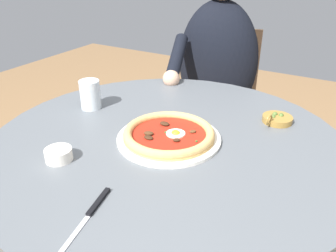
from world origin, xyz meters
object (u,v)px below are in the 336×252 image
(pizza_on_plate, at_px, (169,135))
(diner_person, at_px, (215,101))
(water_glass, at_px, (90,96))
(steak_knife, at_px, (92,211))
(cafe_chair_diner, at_px, (220,94))
(ramekin_capers, at_px, (59,154))
(dining_table, at_px, (167,175))
(olive_pan, at_px, (277,119))

(pizza_on_plate, relative_size, diner_person, 0.25)
(pizza_on_plate, distance_m, water_glass, 0.35)
(steak_knife, relative_size, cafe_chair_diner, 0.25)
(ramekin_capers, bearing_deg, cafe_chair_diner, 179.67)
(cafe_chair_diner, bearing_deg, ramekin_capers, -0.33)
(diner_person, height_order, cafe_chair_diner, diner_person)
(dining_table, distance_m, olive_pan, 0.39)
(pizza_on_plate, distance_m, olive_pan, 0.36)
(water_glass, relative_size, cafe_chair_diner, 0.12)
(dining_table, relative_size, ramekin_capers, 14.70)
(steak_knife, bearing_deg, water_glass, -138.64)
(ramekin_capers, distance_m, diner_person, 0.99)
(water_glass, bearing_deg, steak_knife, 41.36)
(dining_table, relative_size, pizza_on_plate, 3.47)
(water_glass, relative_size, steak_knife, 0.46)
(dining_table, relative_size, olive_pan, 8.75)
(pizza_on_plate, xyz_separation_m, ramekin_capers, (0.23, -0.19, 0.00))
(olive_pan, distance_m, diner_person, 0.65)
(ramekin_capers, distance_m, olive_pan, 0.66)
(olive_pan, relative_size, diner_person, 0.10)
(dining_table, xyz_separation_m, pizza_on_plate, (0.01, 0.01, 0.15))
(dining_table, bearing_deg, pizza_on_plate, 52.73)
(pizza_on_plate, xyz_separation_m, steak_knife, (0.34, 0.01, -0.01))
(steak_knife, height_order, cafe_chair_diner, cafe_chair_diner)
(steak_knife, distance_m, diner_person, 1.11)
(pizza_on_plate, height_order, ramekin_capers, pizza_on_plate)
(diner_person, bearing_deg, olive_pan, 40.56)
(steak_knife, height_order, diner_person, diner_person)
(dining_table, distance_m, pizza_on_plate, 0.15)
(pizza_on_plate, bearing_deg, steak_knife, 2.20)
(water_glass, bearing_deg, dining_table, 80.80)
(steak_knife, bearing_deg, cafe_chair_diner, -170.64)
(cafe_chair_diner, bearing_deg, diner_person, 10.89)
(pizza_on_plate, height_order, diner_person, diner_person)
(pizza_on_plate, xyz_separation_m, diner_person, (-0.74, -0.16, -0.20))
(pizza_on_plate, height_order, steak_knife, pizza_on_plate)
(water_glass, distance_m, cafe_chair_diner, 0.86)
(water_glass, relative_size, ramekin_capers, 1.40)
(olive_pan, bearing_deg, steak_knife, -20.06)
(dining_table, xyz_separation_m, water_glass, (-0.05, -0.33, 0.17))
(dining_table, distance_m, cafe_chair_diner, 0.89)
(dining_table, bearing_deg, water_glass, -99.20)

